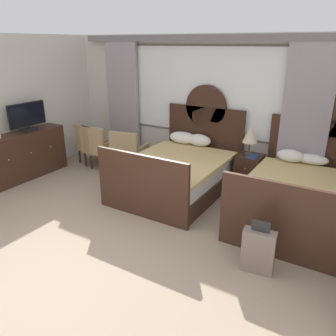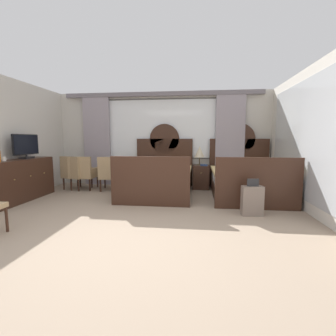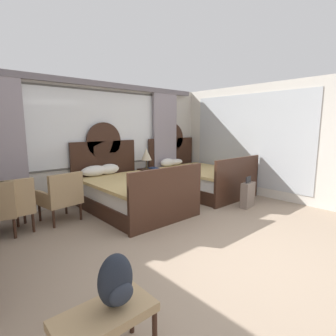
{
  "view_description": "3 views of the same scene",
  "coord_description": "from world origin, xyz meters",
  "px_view_note": "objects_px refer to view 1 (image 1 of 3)",
  "views": [
    {
      "loc": [
        2.81,
        -2.04,
        2.55
      ],
      "look_at": [
        0.55,
        1.71,
        0.89
      ],
      "focal_mm": 35.69,
      "sensor_mm": 36.0,
      "label": 1
    },
    {
      "loc": [
        1.02,
        -3.01,
        1.36
      ],
      "look_at": [
        0.42,
        2.03,
        0.75
      ],
      "focal_mm": 25.76,
      "sensor_mm": 36.0,
      "label": 2
    },
    {
      "loc": [
        -2.81,
        -1.56,
        1.71
      ],
      "look_at": [
        0.67,
        2.35,
        0.86
      ],
      "focal_mm": 27.94,
      "sensor_mm": 36.0,
      "label": 3
    }
  ],
  "objects_px": {
    "nightstand_between_beds": "(248,172)",
    "dresser_minibar": "(24,155)",
    "armchair_by_window_right": "(91,144)",
    "book_on_nightstand": "(252,156)",
    "suitcase_on_floor": "(258,251)",
    "armchair_by_window_left": "(128,151)",
    "armchair_by_window_centre": "(99,145)",
    "table_lamp_on_nightstand": "(250,135)",
    "bed_near_window": "(179,171)",
    "tv_flatscreen": "(27,117)",
    "bed_near_mirror": "(301,198)"
  },
  "relations": [
    {
      "from": "nightstand_between_beds",
      "to": "dresser_minibar",
      "type": "bearing_deg",
      "value": -156.15
    },
    {
      "from": "nightstand_between_beds",
      "to": "armchair_by_window_right",
      "type": "xyz_separation_m",
      "value": [
        -3.37,
        -0.5,
        0.15
      ]
    },
    {
      "from": "book_on_nightstand",
      "to": "dresser_minibar",
      "type": "xyz_separation_m",
      "value": [
        -4.05,
        -1.67,
        -0.2
      ]
    },
    {
      "from": "dresser_minibar",
      "to": "suitcase_on_floor",
      "type": "height_order",
      "value": "dresser_minibar"
    },
    {
      "from": "armchair_by_window_left",
      "to": "suitcase_on_floor",
      "type": "xyz_separation_m",
      "value": [
        3.23,
        -1.76,
        -0.2
      ]
    },
    {
      "from": "armchair_by_window_centre",
      "to": "armchair_by_window_right",
      "type": "height_order",
      "value": "same"
    },
    {
      "from": "table_lamp_on_nightstand",
      "to": "book_on_nightstand",
      "type": "distance_m",
      "value": 0.39
    },
    {
      "from": "dresser_minibar",
      "to": "armchair_by_window_right",
      "type": "relative_size",
      "value": 1.92
    },
    {
      "from": "armchair_by_window_centre",
      "to": "armchair_by_window_right",
      "type": "bearing_deg",
      "value": 179.1
    },
    {
      "from": "dresser_minibar",
      "to": "armchair_by_window_left",
      "type": "relative_size",
      "value": 1.92
    },
    {
      "from": "dresser_minibar",
      "to": "bed_near_window",
      "type": "bearing_deg",
      "value": 19.46
    },
    {
      "from": "bed_near_window",
      "to": "armchair_by_window_right",
      "type": "bearing_deg",
      "value": 174.47
    },
    {
      "from": "armchair_by_window_left",
      "to": "suitcase_on_floor",
      "type": "bearing_deg",
      "value": -28.57
    },
    {
      "from": "tv_flatscreen",
      "to": "armchair_by_window_centre",
      "type": "height_order",
      "value": "tv_flatscreen"
    },
    {
      "from": "armchair_by_window_left",
      "to": "armchair_by_window_right",
      "type": "relative_size",
      "value": 1.0
    },
    {
      "from": "tv_flatscreen",
      "to": "armchair_by_window_left",
      "type": "distance_m",
      "value": 2.04
    },
    {
      "from": "book_on_nightstand",
      "to": "suitcase_on_floor",
      "type": "bearing_deg",
      "value": -69.82
    },
    {
      "from": "bed_near_window",
      "to": "armchair_by_window_left",
      "type": "bearing_deg",
      "value": 170.35
    },
    {
      "from": "tv_flatscreen",
      "to": "bed_near_window",
      "type": "bearing_deg",
      "value": 16.14
    },
    {
      "from": "bed_near_mirror",
      "to": "dresser_minibar",
      "type": "xyz_separation_m",
      "value": [
        -5.02,
        -1.02,
        0.09
      ]
    },
    {
      "from": "dresser_minibar",
      "to": "armchair_by_window_centre",
      "type": "height_order",
      "value": "dresser_minibar"
    },
    {
      "from": "dresser_minibar",
      "to": "armchair_by_window_right",
      "type": "distance_m",
      "value": 1.39
    },
    {
      "from": "nightstand_between_beds",
      "to": "armchair_by_window_left",
      "type": "bearing_deg",
      "value": -167.93
    },
    {
      "from": "armchair_by_window_left",
      "to": "suitcase_on_floor",
      "type": "relative_size",
      "value": 1.36
    },
    {
      "from": "bed_near_mirror",
      "to": "armchair_by_window_left",
      "type": "distance_m",
      "value": 3.42
    },
    {
      "from": "bed_near_mirror",
      "to": "book_on_nightstand",
      "type": "distance_m",
      "value": 1.21
    },
    {
      "from": "table_lamp_on_nightstand",
      "to": "suitcase_on_floor",
      "type": "distance_m",
      "value": 2.6
    },
    {
      "from": "bed_near_mirror",
      "to": "bed_near_window",
      "type": "bearing_deg",
      "value": 179.74
    },
    {
      "from": "nightstand_between_beds",
      "to": "armchair_by_window_right",
      "type": "bearing_deg",
      "value": -171.53
    },
    {
      "from": "table_lamp_on_nightstand",
      "to": "armchair_by_window_left",
      "type": "xyz_separation_m",
      "value": [
        -2.32,
        -0.56,
        -0.53
      ]
    },
    {
      "from": "nightstand_between_beds",
      "to": "dresser_minibar",
      "type": "relative_size",
      "value": 0.37
    },
    {
      "from": "bed_near_window",
      "to": "suitcase_on_floor",
      "type": "relative_size",
      "value": 3.41
    },
    {
      "from": "table_lamp_on_nightstand",
      "to": "book_on_nightstand",
      "type": "bearing_deg",
      "value": -50.72
    },
    {
      "from": "armchair_by_window_centre",
      "to": "table_lamp_on_nightstand",
      "type": "bearing_deg",
      "value": 10.19
    },
    {
      "from": "armchair_by_window_left",
      "to": "nightstand_between_beds",
      "type": "bearing_deg",
      "value": 12.07
    },
    {
      "from": "bed_near_window",
      "to": "armchair_by_window_centre",
      "type": "bearing_deg",
      "value": 173.99
    },
    {
      "from": "table_lamp_on_nightstand",
      "to": "armchair_by_window_right",
      "type": "relative_size",
      "value": 0.58
    },
    {
      "from": "armchair_by_window_left",
      "to": "suitcase_on_floor",
      "type": "height_order",
      "value": "armchair_by_window_left"
    },
    {
      "from": "armchair_by_window_centre",
      "to": "armchair_by_window_right",
      "type": "relative_size",
      "value": 1.0
    },
    {
      "from": "dresser_minibar",
      "to": "armchair_by_window_left",
      "type": "height_order",
      "value": "dresser_minibar"
    },
    {
      "from": "nightstand_between_beds",
      "to": "tv_flatscreen",
      "type": "relative_size",
      "value": 0.8
    },
    {
      "from": "tv_flatscreen",
      "to": "nightstand_between_beds",
      "type": "bearing_deg",
      "value": 21.6
    },
    {
      "from": "armchair_by_window_right",
      "to": "suitcase_on_floor",
      "type": "relative_size",
      "value": 1.36
    },
    {
      "from": "bed_near_window",
      "to": "bed_near_mirror",
      "type": "relative_size",
      "value": 1.0
    },
    {
      "from": "table_lamp_on_nightstand",
      "to": "bed_near_window",
      "type": "bearing_deg",
      "value": -142.43
    },
    {
      "from": "tv_flatscreen",
      "to": "armchair_by_window_centre",
      "type": "xyz_separation_m",
      "value": [
        0.8,
        1.06,
        -0.72
      ]
    },
    {
      "from": "table_lamp_on_nightstand",
      "to": "tv_flatscreen",
      "type": "xyz_separation_m",
      "value": [
        -3.91,
        -1.62,
        0.19
      ]
    },
    {
      "from": "book_on_nightstand",
      "to": "armchair_by_window_centre",
      "type": "height_order",
      "value": "armchair_by_window_centre"
    },
    {
      "from": "book_on_nightstand",
      "to": "tv_flatscreen",
      "type": "distance_m",
      "value": 4.32
    },
    {
      "from": "bed_near_mirror",
      "to": "suitcase_on_floor",
      "type": "xyz_separation_m",
      "value": [
        -0.17,
        -1.53,
        -0.1
      ]
    }
  ]
}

